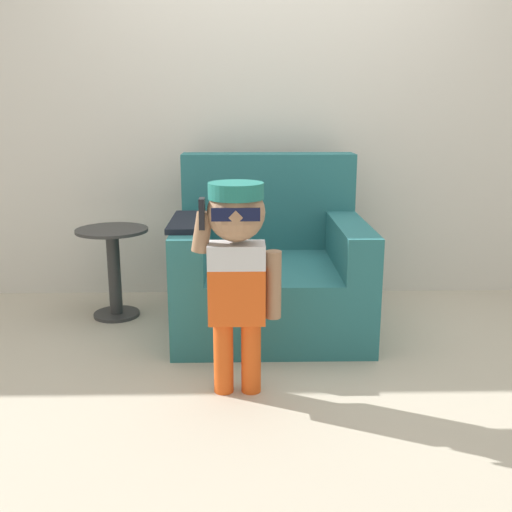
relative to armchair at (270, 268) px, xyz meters
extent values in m
plane|color=#BCB29E|center=(0.04, -0.16, -0.34)|extent=(10.00, 10.00, 0.00)
cube|color=silver|center=(0.04, 0.63, 0.96)|extent=(10.00, 0.05, 2.60)
cube|color=#286B70|center=(0.00, -0.07, -0.14)|extent=(1.06, 1.01, 0.39)
cube|color=#286B70|center=(0.00, 0.33, 0.35)|extent=(1.06, 0.21, 0.59)
cube|color=#286B70|center=(-0.44, -0.18, 0.18)|extent=(0.18, 0.80, 0.24)
cube|color=#286B70|center=(0.44, -0.18, 0.18)|extent=(0.18, 0.80, 0.24)
cube|color=black|center=(-0.44, -0.18, 0.31)|extent=(0.22, 0.55, 0.03)
cylinder|color=#E05119|center=(-0.25, -0.89, -0.17)|extent=(0.09, 0.09, 0.34)
cylinder|color=#E05119|center=(-0.12, -0.89, -0.17)|extent=(0.09, 0.09, 0.34)
cube|color=#E05119|center=(-0.18, -0.89, 0.13)|extent=(0.25, 0.14, 0.25)
cube|color=silver|center=(-0.18, -0.89, 0.30)|extent=(0.25, 0.14, 0.11)
sphere|color=#997051|center=(-0.18, -0.89, 0.49)|extent=(0.25, 0.25, 0.25)
cylinder|color=#1E7066|center=(-0.18, -0.89, 0.58)|extent=(0.24, 0.24, 0.07)
cube|color=#1E7066|center=(-0.18, -0.77, 0.56)|extent=(0.14, 0.11, 0.01)
cube|color=#0F1433|center=(-0.18, -1.00, 0.50)|extent=(0.20, 0.01, 0.05)
cylinder|color=#997051|center=(-0.02, -0.89, 0.17)|extent=(0.07, 0.07, 0.30)
cylinder|color=#997051|center=(-0.33, -0.89, 0.40)|extent=(0.10, 0.07, 0.18)
cube|color=black|center=(-0.33, -0.91, 0.49)|extent=(0.02, 0.07, 0.13)
cylinder|color=#333333|center=(-0.94, 0.14, -0.33)|extent=(0.28, 0.28, 0.02)
cylinder|color=#333333|center=(-0.94, 0.14, -0.07)|extent=(0.08, 0.08, 0.53)
cylinder|color=#333333|center=(-0.94, 0.14, 0.20)|extent=(0.43, 0.43, 0.02)
camera|label=1|loc=(-0.15, -3.39, 0.93)|focal=42.00mm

